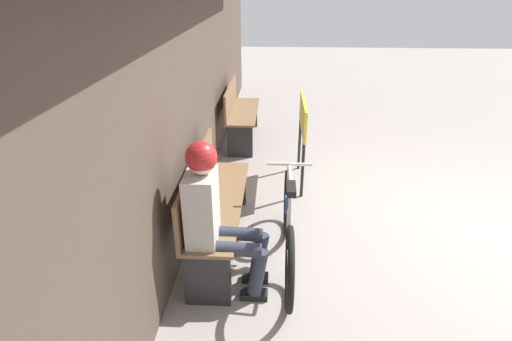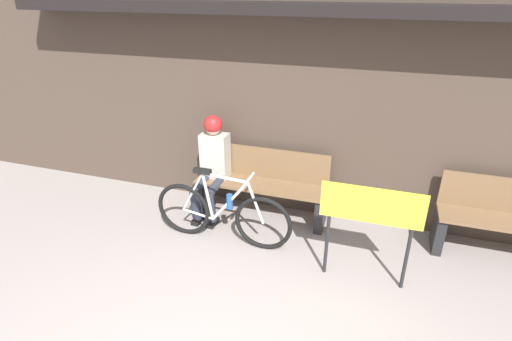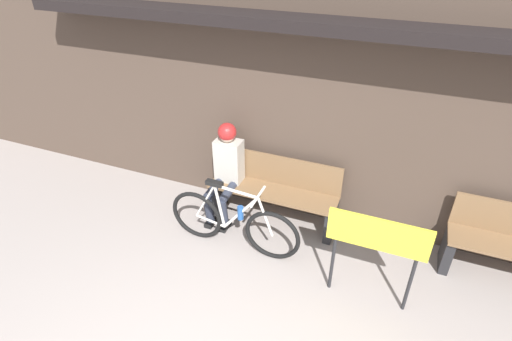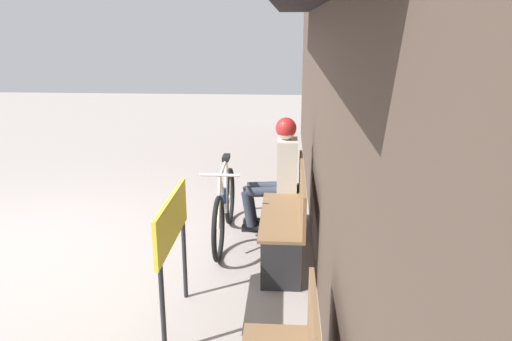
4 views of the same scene
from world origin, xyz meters
TOP-DOWN VIEW (x-y plane):
  - ground_plane at (0.00, 0.00)m, footprint 24.00×24.00m
  - storefront_wall at (0.00, 2.95)m, footprint 12.00×0.56m
  - park_bench_near at (-0.20, 2.64)m, footprint 1.64×0.42m
  - bicycle at (-0.46, 1.96)m, footprint 1.64×0.40m
  - person_seated at (-0.81, 2.53)m, footprint 0.34×0.62m
  - signboard at (1.14, 1.77)m, footprint 0.95×0.04m

SIDE VIEW (x-z plane):
  - ground_plane at x=0.00m, z-range 0.00..0.00m
  - bicycle at x=-0.46m, z-range -0.08..0.81m
  - park_bench_near at x=-0.20m, z-range -0.02..0.86m
  - person_seated at x=-0.81m, z-range 0.10..1.39m
  - signboard at x=1.14m, z-range 0.27..1.31m
  - storefront_wall at x=0.00m, z-range 0.06..3.26m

